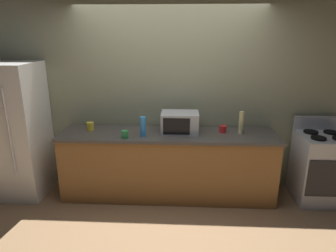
# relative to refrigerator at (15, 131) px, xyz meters

# --- Properties ---
(ground_plane) EXTENTS (8.00, 8.00, 0.00)m
(ground_plane) POSITION_rel_refrigerator_xyz_m (2.05, -0.40, -0.90)
(ground_plane) COLOR #93704C
(back_wall) EXTENTS (6.40, 0.10, 2.70)m
(back_wall) POSITION_rel_refrigerator_xyz_m (2.05, 0.41, 0.45)
(back_wall) COLOR gray
(back_wall) RESTS_ON ground_plane
(counter_run) EXTENTS (2.84, 0.64, 0.90)m
(counter_run) POSITION_rel_refrigerator_xyz_m (2.05, 0.00, -0.45)
(counter_run) COLOR brown
(counter_run) RESTS_ON ground_plane
(refrigerator) EXTENTS (0.72, 0.73, 1.80)m
(refrigerator) POSITION_rel_refrigerator_xyz_m (0.00, 0.00, 0.00)
(refrigerator) COLOR white
(refrigerator) RESTS_ON ground_plane
(stove_range) EXTENTS (0.60, 0.61, 1.08)m
(stove_range) POSITION_rel_refrigerator_xyz_m (4.05, 0.00, -0.44)
(stove_range) COLOR #B7BABF
(stove_range) RESTS_ON ground_plane
(microwave) EXTENTS (0.48, 0.35, 0.27)m
(microwave) POSITION_rel_refrigerator_xyz_m (2.20, 0.05, 0.13)
(microwave) COLOR #B7BABF
(microwave) RESTS_ON counter_run
(bottle_vinegar) EXTENTS (0.07, 0.07, 0.29)m
(bottle_vinegar) POSITION_rel_refrigerator_xyz_m (3.00, 0.06, 0.14)
(bottle_vinegar) COLOR beige
(bottle_vinegar) RESTS_ON counter_run
(bottle_spray_cleaner) EXTENTS (0.07, 0.07, 0.25)m
(bottle_spray_cleaner) POSITION_rel_refrigerator_xyz_m (1.74, -0.13, 0.13)
(bottle_spray_cleaner) COLOR #338CE5
(bottle_spray_cleaner) RESTS_ON counter_run
(mug_red) EXTENTS (0.10, 0.10, 0.09)m
(mug_red) POSITION_rel_refrigerator_xyz_m (2.77, 0.09, 0.04)
(mug_red) COLOR red
(mug_red) RESTS_ON counter_run
(mug_green) EXTENTS (0.08, 0.08, 0.09)m
(mug_green) POSITION_rel_refrigerator_xyz_m (1.52, -0.20, 0.05)
(mug_green) COLOR #2D8C47
(mug_green) RESTS_ON counter_run
(mug_yellow) EXTENTS (0.09, 0.09, 0.11)m
(mug_yellow) POSITION_rel_refrigerator_xyz_m (1.00, 0.08, 0.05)
(mug_yellow) COLOR yellow
(mug_yellow) RESTS_ON counter_run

